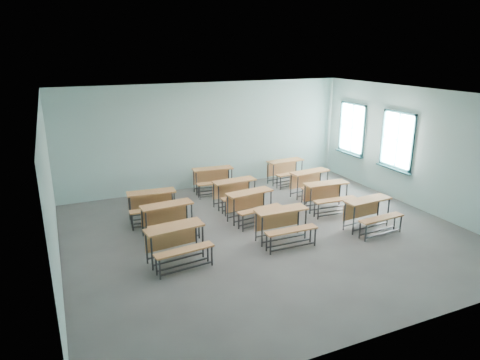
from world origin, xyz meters
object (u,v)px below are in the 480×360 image
object	(u,v)px
desk_unit_r0c0	(177,240)
desk_unit_r2c2	(312,180)
desk_unit_r2c0	(152,202)
desk_unit_r0c1	(283,221)
desk_unit_r1c0	(169,216)
desk_unit_r3c2	(287,168)
desk_unit_r1c1	(252,202)
desk_unit_r0c2	(370,210)
desk_unit_r2c1	(236,190)
desk_unit_r3c1	(214,177)
desk_unit_r1c2	(328,193)

from	to	relation	value
desk_unit_r0c0	desk_unit_r2c2	xyz separation A→B (m)	(4.69, 2.32, 0.00)
desk_unit_r2c0	desk_unit_r2c2	distance (m)	4.65
desk_unit_r0c1	desk_unit_r1c0	size ratio (longest dim) A/B	0.96
desk_unit_r0c0	desk_unit_r3c2	size ratio (longest dim) A/B	1.02
desk_unit_r1c0	desk_unit_r1c1	distance (m)	2.13
desk_unit_r0c1	desk_unit_r0c2	bearing A→B (deg)	-5.70
desk_unit_r0c0	desk_unit_r2c0	size ratio (longest dim) A/B	1.02
desk_unit_r1c1	desk_unit_r2c1	size ratio (longest dim) A/B	1.04
desk_unit_r2c2	desk_unit_r1c0	bearing A→B (deg)	-173.33
desk_unit_r0c1	desk_unit_r2c2	xyz separation A→B (m)	(2.26, 2.34, 0.00)
desk_unit_r0c0	desk_unit_r0c2	bearing A→B (deg)	-9.88
desk_unit_r2c0	desk_unit_r0c2	bearing A→B (deg)	-24.95
desk_unit_r2c0	desk_unit_r0c0	bearing A→B (deg)	-86.17
desk_unit_r2c1	desk_unit_r1c0	bearing A→B (deg)	-157.12
desk_unit_r1c0	desk_unit_r3c2	world-z (taller)	same
desk_unit_r0c0	desk_unit_r2c2	size ratio (longest dim) A/B	1.01
desk_unit_r0c0	desk_unit_r0c2	size ratio (longest dim) A/B	1.03
desk_unit_r0c2	desk_unit_r1c1	world-z (taller)	same
desk_unit_r0c2	desk_unit_r2c1	distance (m)	3.53
desk_unit_r1c1	desk_unit_r2c1	bearing A→B (deg)	81.35
desk_unit_r0c2	desk_unit_r3c1	xyz separation A→B (m)	(-2.43, 4.04, 0.00)
desk_unit_r0c0	desk_unit_r3c1	xyz separation A→B (m)	(2.20, 3.77, 0.00)
desk_unit_r0c0	desk_unit_r0c2	distance (m)	4.65
desk_unit_r0c1	desk_unit_r1c1	world-z (taller)	same
desk_unit_r0c2	desk_unit_r1c1	distance (m)	2.84
desk_unit_r3c1	desk_unit_r0c1	bearing A→B (deg)	-81.68
desk_unit_r1c0	desk_unit_r2c1	xyz separation A→B (m)	(2.15, 1.08, 0.00)
desk_unit_r1c1	desk_unit_r2c2	xyz separation A→B (m)	(2.38, 0.96, 0.00)
desk_unit_r0c1	desk_unit_r1c2	bearing A→B (deg)	31.48
desk_unit_r0c0	desk_unit_r0c1	xyz separation A→B (m)	(2.43, -0.01, 0.00)
desk_unit_r1c0	desk_unit_r1c1	bearing A→B (deg)	-3.58
desk_unit_r1c2	desk_unit_r3c2	distance (m)	2.53
desk_unit_r0c1	desk_unit_r1c2	distance (m)	2.36
desk_unit_r2c0	desk_unit_r2c1	distance (m)	2.29
desk_unit_r0c1	desk_unit_r3c2	distance (m)	4.34
desk_unit_r0c2	desk_unit_r0c0	bearing A→B (deg)	172.73
desk_unit_r0c0	desk_unit_r3c1	world-z (taller)	same
desk_unit_r1c1	desk_unit_r1c0	bearing A→B (deg)	173.60
desk_unit_r1c1	desk_unit_r3c1	bearing A→B (deg)	85.17
desk_unit_r0c1	desk_unit_r2c0	xyz separation A→B (m)	(-2.38, 2.38, 0.00)
desk_unit_r3c1	desk_unit_r0c2	bearing A→B (deg)	-54.05
desk_unit_r0c2	desk_unit_r2c2	xyz separation A→B (m)	(0.06, 2.59, 0.00)
desk_unit_r2c2	desk_unit_r3c2	xyz separation A→B (m)	(-0.03, 1.39, 0.00)
desk_unit_r1c1	desk_unit_r2c0	size ratio (longest dim) A/B	1.02
desk_unit_r1c0	desk_unit_r2c0	world-z (taller)	same
desk_unit_r0c0	desk_unit_r1c1	world-z (taller)	same
desk_unit_r1c1	desk_unit_r3c2	world-z (taller)	same
desk_unit_r1c1	desk_unit_r3c1	distance (m)	2.41
desk_unit_r0c1	desk_unit_r1c1	size ratio (longest dim) A/B	0.94
desk_unit_r0c2	desk_unit_r2c1	xyz separation A→B (m)	(-2.30, 2.67, 0.00)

